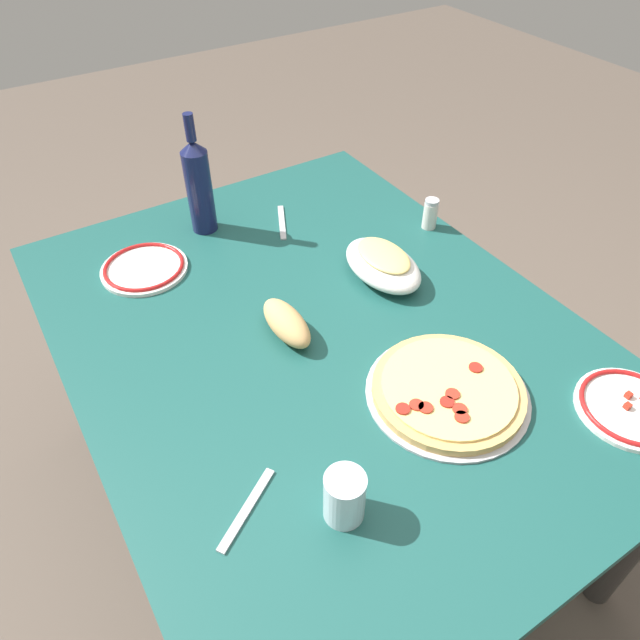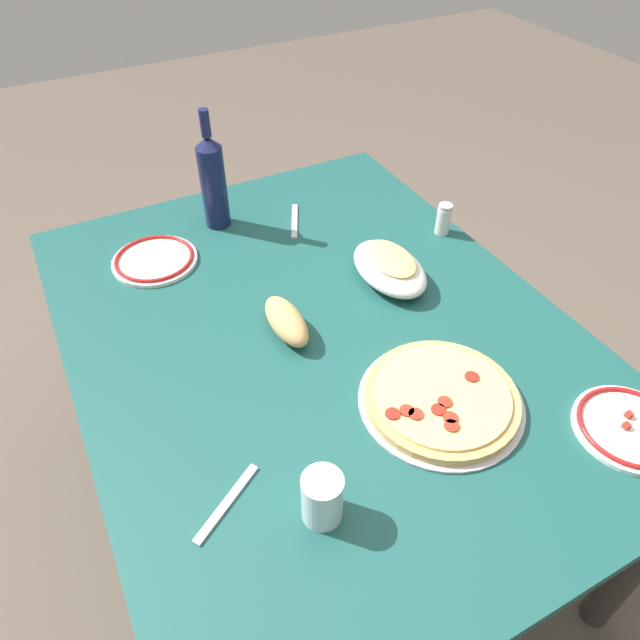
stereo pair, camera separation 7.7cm
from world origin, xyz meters
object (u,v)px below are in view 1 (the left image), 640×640
(baked_pasta_dish, at_px, (383,263))
(spice_shaker, at_px, (430,214))
(wine_bottle, at_px, (199,185))
(pepperoni_pizza, at_px, (448,390))
(side_plate_far, at_px, (630,408))
(side_plate_near, at_px, (144,268))
(water_glass, at_px, (344,497))
(bread_loaf, at_px, (287,323))
(dining_table, at_px, (320,358))

(baked_pasta_dish, height_order, spice_shaker, spice_shaker)
(baked_pasta_dish, bearing_deg, wine_bottle, 33.60)
(pepperoni_pizza, bearing_deg, side_plate_far, -128.37)
(baked_pasta_dish, distance_m, side_plate_near, 0.61)
(pepperoni_pizza, distance_m, water_glass, 0.34)
(bread_loaf, height_order, spice_shaker, spice_shaker)
(side_plate_near, distance_m, spice_shaker, 0.78)
(water_glass, bearing_deg, spice_shaker, -48.92)
(dining_table, relative_size, side_plate_far, 6.69)
(dining_table, distance_m, water_glass, 0.48)
(pepperoni_pizza, distance_m, side_plate_near, 0.82)
(dining_table, relative_size, pepperoni_pizza, 4.26)
(pepperoni_pizza, height_order, water_glass, water_glass)
(bread_loaf, bearing_deg, water_glass, 162.56)
(side_plate_far, bearing_deg, side_plate_near, 34.82)
(water_glass, bearing_deg, wine_bottle, -9.39)
(dining_table, xyz_separation_m, side_plate_near, (0.43, 0.26, 0.10))
(dining_table, bearing_deg, side_plate_near, 31.75)
(side_plate_near, bearing_deg, pepperoni_pizza, -152.42)
(wine_bottle, distance_m, side_plate_near, 0.26)
(baked_pasta_dish, distance_m, wine_bottle, 0.53)
(water_glass, bearing_deg, side_plate_near, 3.93)
(baked_pasta_dish, relative_size, wine_bottle, 0.73)
(dining_table, distance_m, pepperoni_pizza, 0.34)
(pepperoni_pizza, bearing_deg, side_plate_near, 27.58)
(wine_bottle, relative_size, side_plate_far, 1.56)
(pepperoni_pizza, distance_m, bread_loaf, 0.38)
(side_plate_far, relative_size, spice_shaker, 2.43)
(side_plate_far, xyz_separation_m, spice_shaker, (0.72, -0.09, 0.03))
(pepperoni_pizza, xyz_separation_m, water_glass, (-0.10, 0.32, 0.04))
(spice_shaker, bearing_deg, water_glass, 131.08)
(dining_table, relative_size, side_plate_near, 6.46)
(wine_bottle, bearing_deg, pepperoni_pizza, -168.37)
(spice_shaker, bearing_deg, side_plate_far, 173.21)
(side_plate_near, bearing_deg, wine_bottle, -65.56)
(pepperoni_pizza, height_order, wine_bottle, wine_bottle)
(dining_table, xyz_separation_m, spice_shaker, (0.19, -0.48, 0.14))
(pepperoni_pizza, relative_size, bread_loaf, 1.94)
(baked_pasta_dish, bearing_deg, dining_table, 109.54)
(spice_shaker, bearing_deg, wine_bottle, 58.60)
(bread_loaf, distance_m, spice_shaker, 0.58)
(water_glass, bearing_deg, baked_pasta_dish, -42.17)
(baked_pasta_dish, xyz_separation_m, water_glass, (-0.49, 0.44, 0.01))
(baked_pasta_dish, bearing_deg, side_plate_far, -165.30)
(dining_table, height_order, side_plate_far, side_plate_far)
(baked_pasta_dish, xyz_separation_m, spice_shaker, (0.11, -0.25, 0.00))
(baked_pasta_dish, relative_size, side_plate_far, 1.13)
(spice_shaker, bearing_deg, baked_pasta_dish, 114.27)
(dining_table, height_order, baked_pasta_dish, baked_pasta_dish)
(wine_bottle, bearing_deg, spice_shaker, -121.40)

